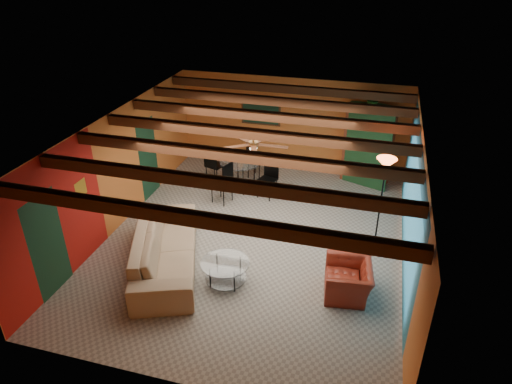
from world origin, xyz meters
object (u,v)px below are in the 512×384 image
(sofa, at_px, (166,249))
(floor_lamp, at_px, (381,202))
(potted_plant, at_px, (374,99))
(armchair, at_px, (348,280))
(dining_table, at_px, (240,170))
(vase, at_px, (240,147))
(coffee_table, at_px, (225,272))
(armoire, at_px, (368,146))

(sofa, height_order, floor_lamp, floor_lamp)
(potted_plant, bearing_deg, armchair, -89.90)
(armchair, relative_size, dining_table, 0.45)
(potted_plant, bearing_deg, sofa, -125.92)
(armchair, xyz_separation_m, vase, (-3.23, 3.54, 0.92))
(dining_table, bearing_deg, potted_plant, 23.21)
(vase, bearing_deg, armchair, -47.57)
(sofa, height_order, armchair, sofa)
(dining_table, height_order, potted_plant, potted_plant)
(vase, bearing_deg, potted_plant, 23.21)
(vase, bearing_deg, coffee_table, -77.12)
(sofa, relative_size, potted_plant, 6.04)
(armoire, bearing_deg, armchair, -69.43)
(sofa, distance_m, floor_lamp, 4.65)
(armoire, xyz_separation_m, floor_lamp, (0.45, -3.02, -0.03))
(dining_table, distance_m, floor_lamp, 4.05)
(floor_lamp, bearing_deg, armoire, 98.48)
(coffee_table, height_order, dining_table, dining_table)
(armchair, xyz_separation_m, floor_lamp, (0.44, 1.90, 0.72))
(dining_table, distance_m, potted_plant, 3.95)
(armchair, xyz_separation_m, potted_plant, (-0.01, 4.92, 2.06))
(floor_lamp, distance_m, potted_plant, 3.33)
(sofa, height_order, vase, vase)
(sofa, relative_size, vase, 14.48)
(coffee_table, xyz_separation_m, dining_table, (-0.88, 3.85, 0.32))
(armoire, height_order, potted_plant, potted_plant)
(coffee_table, height_order, potted_plant, potted_plant)
(floor_lamp, bearing_deg, armchair, -103.09)
(floor_lamp, xyz_separation_m, potted_plant, (-0.45, 3.02, 1.34))
(vase, bearing_deg, armoire, 23.21)
(dining_table, distance_m, vase, 0.67)
(vase, bearing_deg, sofa, -97.03)
(armchair, bearing_deg, sofa, -94.74)
(armchair, relative_size, potted_plant, 1.97)
(sofa, xyz_separation_m, vase, (0.46, 3.70, 0.80))
(potted_plant, bearing_deg, dining_table, -156.79)
(dining_table, bearing_deg, armoire, 23.21)
(armchair, relative_size, vase, 4.73)
(armchair, relative_size, coffee_table, 1.03)
(floor_lamp, bearing_deg, potted_plant, 98.48)
(coffee_table, bearing_deg, armchair, 7.66)
(armchair, height_order, floor_lamp, floor_lamp)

